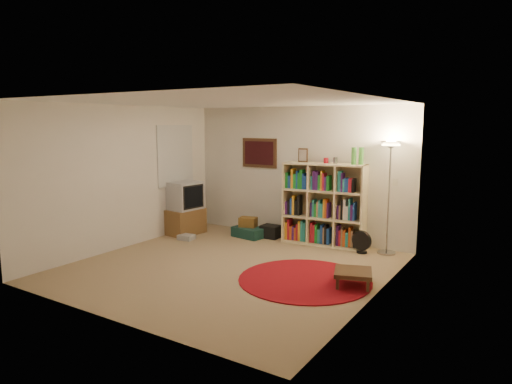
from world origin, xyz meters
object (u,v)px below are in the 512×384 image
bookshelf (323,205)px  tv_stand (185,209)px  floor_lamp (390,161)px  side_table (353,273)px  suitcase (249,232)px  floor_fan (362,242)px

bookshelf → tv_stand: bearing=-169.7°
bookshelf → tv_stand: bookshelf is taller
floor_lamp → side_table: floor_lamp is taller
floor_lamp → side_table: bearing=-87.5°
suitcase → floor_fan: bearing=11.1°
bookshelf → floor_lamp: (1.17, 0.02, 0.86)m
bookshelf → side_table: (1.25, -1.79, -0.53)m
bookshelf → suitcase: 1.57m
suitcase → side_table: size_ratio=1.05×
bookshelf → side_table: 2.24m
floor_fan → suitcase: size_ratio=0.59×
floor_lamp → suitcase: bearing=-173.4°
side_table → floor_fan: bearing=105.5°
tv_stand → suitcase: (1.22, 0.45, -0.41)m
suitcase → floor_lamp: bearing=15.1°
floor_fan → side_table: 1.67m
bookshelf → floor_lamp: floor_lamp is taller
bookshelf → tv_stand: size_ratio=1.70×
floor_fan → tv_stand: tv_stand is taller
suitcase → tv_stand: bearing=-151.5°
side_table → tv_stand: bearing=164.8°
tv_stand → suitcase: size_ratio=1.60×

